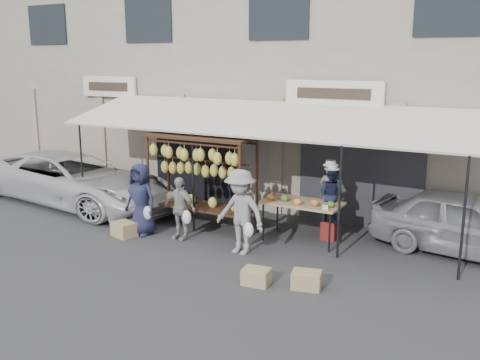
# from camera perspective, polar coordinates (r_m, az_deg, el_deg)

# --- Properties ---
(ground_plane) EXTENTS (90.00, 90.00, 0.00)m
(ground_plane) POSITION_cam_1_polar(r_m,az_deg,el_deg) (11.19, -3.97, -7.84)
(ground_plane) COLOR #2D2D30
(shophouse) EXTENTS (24.00, 6.15, 7.30)m
(shophouse) POSITION_cam_1_polar(r_m,az_deg,el_deg) (16.30, 8.68, 11.59)
(shophouse) COLOR gray
(shophouse) RESTS_ON ground_plane
(awning) EXTENTS (10.00, 2.35, 2.92)m
(awning) POSITION_cam_1_polar(r_m,az_deg,el_deg) (12.52, 1.64, 6.51)
(awning) COLOR silver
(awning) RESTS_ON ground_plane
(banana_rack) EXTENTS (2.60, 0.90, 2.24)m
(banana_rack) POSITION_cam_1_polar(r_m,az_deg,el_deg) (12.36, -4.32, 1.71)
(banana_rack) COLOR black
(banana_rack) RESTS_ON ground_plane
(produce_table) EXTENTS (1.70, 0.90, 1.04)m
(produce_table) POSITION_cam_1_polar(r_m,az_deg,el_deg) (11.69, 6.62, -2.53)
(produce_table) COLOR tan
(produce_table) RESTS_ON ground_plane
(vendor_left) EXTENTS (0.48, 0.32, 1.31)m
(vendor_left) POSITION_cam_1_polar(r_m,az_deg,el_deg) (11.94, 9.54, -1.37)
(vendor_left) COLOR #6A655D
(vendor_left) RESTS_ON stool_left
(vendor_right) EXTENTS (0.69, 0.59, 1.21)m
(vendor_right) POSITION_cam_1_polar(r_m,az_deg,el_deg) (11.89, 9.71, -1.55)
(vendor_right) COLOR #181D38
(vendor_right) RESTS_ON stool_right
(customer_left) EXTENTS (0.84, 0.58, 1.66)m
(customer_left) POSITION_cam_1_polar(r_m,az_deg,el_deg) (12.35, -10.51, -2.03)
(customer_left) COLOR #1F213D
(customer_left) RESTS_ON ground_plane
(customer_mid) EXTENTS (0.85, 0.39, 1.42)m
(customer_mid) POSITION_cam_1_polar(r_m,az_deg,el_deg) (11.92, -6.44, -3.01)
(customer_mid) COLOR #959595
(customer_mid) RESTS_ON ground_plane
(customer_right) EXTENTS (1.22, 0.80, 1.77)m
(customer_right) POSITION_cam_1_polar(r_m,az_deg,el_deg) (10.93, 0.04, -3.43)
(customer_right) COLOR gray
(customer_right) RESTS_ON ground_plane
(stool_left) EXTENTS (0.34, 0.34, 0.40)m
(stool_left) POSITION_cam_1_polar(r_m,az_deg,el_deg) (12.17, 9.39, -5.29)
(stool_left) COLOR maroon
(stool_left) RESTS_ON ground_plane
(stool_right) EXTENTS (0.38, 0.38, 0.42)m
(stool_right) POSITION_cam_1_polar(r_m,az_deg,el_deg) (12.12, 9.57, -5.31)
(stool_right) COLOR maroon
(stool_right) RESTS_ON ground_plane
(crate_near_a) EXTENTS (0.52, 0.42, 0.29)m
(crate_near_a) POSITION_cam_1_polar(r_m,az_deg,el_deg) (9.68, 1.75, -10.26)
(crate_near_a) COLOR tan
(crate_near_a) RESTS_ON ground_plane
(crate_near_b) EXTENTS (0.58, 0.49, 0.30)m
(crate_near_b) POSITION_cam_1_polar(r_m,az_deg,el_deg) (9.60, 7.10, -10.53)
(crate_near_b) COLOR tan
(crate_near_b) RESTS_ON ground_plane
(crate_far) EXTENTS (0.63, 0.54, 0.32)m
(crate_far) POSITION_cam_1_polar(r_m,az_deg,el_deg) (12.47, -12.25, -5.16)
(crate_far) COLOR tan
(crate_far) RESTS_ON ground_plane
(van) EXTENTS (5.09, 2.77, 2.03)m
(van) POSITION_cam_1_polar(r_m,az_deg,el_deg) (15.58, -17.63, 1.35)
(van) COLOR silver
(van) RESTS_ON ground_plane
(sedan) EXTENTS (4.03, 2.04, 1.32)m
(sedan) POSITION_cam_1_polar(r_m,az_deg,el_deg) (11.85, 23.17, -4.33)
(sedan) COLOR gray
(sedan) RESTS_ON ground_plane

